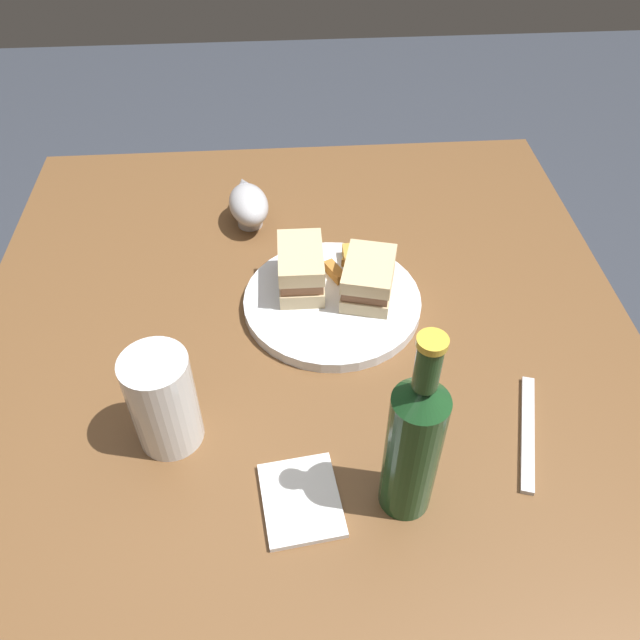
{
  "coord_description": "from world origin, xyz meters",
  "views": [
    {
      "loc": [
        0.59,
        -0.02,
        1.42
      ],
      "look_at": [
        -0.06,
        0.02,
        0.76
      ],
      "focal_mm": 35.73,
      "sensor_mm": 36.0,
      "label": 1
    }
  ],
  "objects_px": {
    "napkin": "(301,500)",
    "gravy_boat": "(248,204)",
    "fork": "(528,432)",
    "sandwich_half_right": "(302,268)",
    "plate": "(332,302)",
    "cider_bottle": "(414,444)",
    "pint_glass": "(164,405)",
    "sandwich_half_left": "(368,278)"
  },
  "relations": [
    {
      "from": "sandwich_half_right",
      "to": "cider_bottle",
      "type": "bearing_deg",
      "value": 15.64
    },
    {
      "from": "sandwich_half_left",
      "to": "cider_bottle",
      "type": "relative_size",
      "value": 0.43
    },
    {
      "from": "gravy_boat",
      "to": "cider_bottle",
      "type": "xyz_separation_m",
      "value": [
        0.55,
        0.19,
        0.07
      ]
    },
    {
      "from": "plate",
      "to": "gravy_boat",
      "type": "height_order",
      "value": "gravy_boat"
    },
    {
      "from": "gravy_boat",
      "to": "napkin",
      "type": "height_order",
      "value": "gravy_boat"
    },
    {
      "from": "sandwich_half_right",
      "to": "fork",
      "type": "distance_m",
      "value": 0.4
    },
    {
      "from": "plate",
      "to": "gravy_boat",
      "type": "xyz_separation_m",
      "value": [
        -0.22,
        -0.13,
        0.03
      ]
    },
    {
      "from": "fork",
      "to": "plate",
      "type": "bearing_deg",
      "value": 59.61
    },
    {
      "from": "fork",
      "to": "sandwich_half_right",
      "type": "bearing_deg",
      "value": 61.24
    },
    {
      "from": "pint_glass",
      "to": "fork",
      "type": "xyz_separation_m",
      "value": [
        0.03,
        0.46,
        -0.06
      ]
    },
    {
      "from": "napkin",
      "to": "plate",
      "type": "bearing_deg",
      "value": 168.91
    },
    {
      "from": "fork",
      "to": "gravy_boat",
      "type": "bearing_deg",
      "value": 54.35
    },
    {
      "from": "cider_bottle",
      "to": "napkin",
      "type": "relative_size",
      "value": 2.52
    },
    {
      "from": "gravy_boat",
      "to": "sandwich_half_right",
      "type": "bearing_deg",
      "value": 23.78
    },
    {
      "from": "sandwich_half_left",
      "to": "napkin",
      "type": "bearing_deg",
      "value": -19.6
    },
    {
      "from": "napkin",
      "to": "gravy_boat",
      "type": "bearing_deg",
      "value": -173.42
    },
    {
      "from": "gravy_boat",
      "to": "cider_bottle",
      "type": "bearing_deg",
      "value": 18.51
    },
    {
      "from": "plate",
      "to": "napkin",
      "type": "height_order",
      "value": "plate"
    },
    {
      "from": "plate",
      "to": "cider_bottle",
      "type": "relative_size",
      "value": 0.98
    },
    {
      "from": "sandwich_half_right",
      "to": "cider_bottle",
      "type": "relative_size",
      "value": 0.4
    },
    {
      "from": "plate",
      "to": "sandwich_half_right",
      "type": "relative_size",
      "value": 2.47
    },
    {
      "from": "gravy_boat",
      "to": "fork",
      "type": "bearing_deg",
      "value": 37.13
    },
    {
      "from": "napkin",
      "to": "fork",
      "type": "bearing_deg",
      "value": 104.38
    },
    {
      "from": "sandwich_half_right",
      "to": "napkin",
      "type": "xyz_separation_m",
      "value": [
        0.36,
        -0.02,
        -0.05
      ]
    },
    {
      "from": "gravy_boat",
      "to": "napkin",
      "type": "distance_m",
      "value": 0.56
    },
    {
      "from": "sandwich_half_left",
      "to": "plate",
      "type": "bearing_deg",
      "value": -83.49
    },
    {
      "from": "sandwich_half_right",
      "to": "fork",
      "type": "height_order",
      "value": "sandwich_half_right"
    },
    {
      "from": "gravy_boat",
      "to": "cider_bottle",
      "type": "relative_size",
      "value": 0.45
    },
    {
      "from": "sandwich_half_left",
      "to": "cider_bottle",
      "type": "xyz_separation_m",
      "value": [
        0.34,
        0.0,
        0.07
      ]
    },
    {
      "from": "sandwich_half_left",
      "to": "pint_glass",
      "type": "distance_m",
      "value": 0.36
    },
    {
      "from": "plate",
      "to": "fork",
      "type": "bearing_deg",
      "value": 42.38
    },
    {
      "from": "plate",
      "to": "napkin",
      "type": "xyz_separation_m",
      "value": [
        0.33,
        -0.06,
        -0.0
      ]
    },
    {
      "from": "cider_bottle",
      "to": "fork",
      "type": "relative_size",
      "value": 1.54
    },
    {
      "from": "cider_bottle",
      "to": "napkin",
      "type": "distance_m",
      "value": 0.16
    },
    {
      "from": "sandwich_half_right",
      "to": "gravy_boat",
      "type": "distance_m",
      "value": 0.21
    },
    {
      "from": "gravy_boat",
      "to": "fork",
      "type": "xyz_separation_m",
      "value": [
        0.47,
        0.36,
        -0.04
      ]
    },
    {
      "from": "sandwich_half_left",
      "to": "gravy_boat",
      "type": "bearing_deg",
      "value": -139.59
    },
    {
      "from": "pint_glass",
      "to": "plate",
      "type": "bearing_deg",
      "value": 134.7
    },
    {
      "from": "sandwich_half_right",
      "to": "cider_bottle",
      "type": "height_order",
      "value": "cider_bottle"
    },
    {
      "from": "sandwich_half_left",
      "to": "sandwich_half_right",
      "type": "relative_size",
      "value": 1.08
    },
    {
      "from": "plate",
      "to": "fork",
      "type": "xyz_separation_m",
      "value": [
        0.25,
        0.23,
        -0.01
      ]
    },
    {
      "from": "plate",
      "to": "sandwich_half_left",
      "type": "relative_size",
      "value": 2.28
    }
  ]
}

